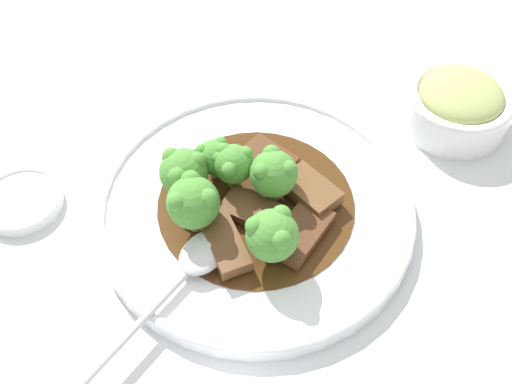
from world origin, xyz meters
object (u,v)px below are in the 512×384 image
at_px(beef_strip_2, 300,232).
at_px(sauce_dish, 21,201).
at_px(beef_strip_4, 224,242).
at_px(broccoli_floret_2, 193,202).
at_px(beef_strip_1, 253,211).
at_px(beef_strip_0, 310,191).
at_px(broccoli_floret_0, 234,164).
at_px(beef_strip_3, 265,158).
at_px(broccoli_floret_1, 214,157).
at_px(broccoli_floret_3, 183,173).
at_px(broccoli_floret_5, 274,173).
at_px(side_bowl_appetizer, 458,104).
at_px(broccoli_floret_4, 272,235).
at_px(serving_spoon, 187,271).
at_px(main_plate, 256,207).

distance_m(beef_strip_2, sauce_dish, 0.29).
xyz_separation_m(beef_strip_4, broccoli_floret_2, (-0.02, -0.03, 0.03)).
xyz_separation_m(beef_strip_1, beef_strip_4, (0.04, -0.02, 0.00)).
bearing_deg(beef_strip_0, beef_strip_1, -55.72).
xyz_separation_m(beef_strip_4, sauce_dish, (-0.02, -0.22, -0.02)).
bearing_deg(broccoli_floret_0, beef_strip_3, 147.35).
xyz_separation_m(beef_strip_0, broccoli_floret_1, (-0.01, -0.10, 0.02)).
bearing_deg(broccoli_floret_3, broccoli_floret_5, 97.39).
relative_size(broccoli_floret_0, side_bowl_appetizer, 0.43).
height_order(broccoli_floret_0, broccoli_floret_3, same).
bearing_deg(broccoli_floret_4, beef_strip_2, 141.97).
bearing_deg(beef_strip_0, beef_strip_3, -123.40).
distance_m(beef_strip_0, beef_strip_1, 0.06).
relative_size(beef_strip_3, broccoli_floret_1, 1.53).
height_order(broccoli_floret_3, sauce_dish, broccoli_floret_3).
bearing_deg(broccoli_floret_3, serving_spoon, 17.65).
bearing_deg(serving_spoon, side_bowl_appetizer, 138.86).
xyz_separation_m(broccoli_floret_2, broccoli_floret_4, (0.02, 0.08, -0.00)).
height_order(broccoli_floret_1, broccoli_floret_5, broccoli_floret_5).
bearing_deg(sauce_dish, broccoli_floret_5, 101.65).
xyz_separation_m(beef_strip_4, broccoli_floret_4, (0.00, 0.05, 0.03)).
xyz_separation_m(broccoli_floret_3, sauce_dish, (0.04, -0.16, -0.04)).
height_order(main_plate, broccoli_floret_4, broccoli_floret_4).
bearing_deg(serving_spoon, broccoli_floret_3, -162.35).
xyz_separation_m(main_plate, broccoli_floret_3, (0.00, -0.07, 0.04)).
bearing_deg(main_plate, broccoli_floret_5, 123.91).
height_order(serving_spoon, side_bowl_appetizer, side_bowl_appetizer).
bearing_deg(broccoli_floret_5, beef_strip_2, 40.54).
distance_m(beef_strip_0, broccoli_floret_4, 0.09).
relative_size(beef_strip_2, broccoli_floret_5, 1.38).
height_order(beef_strip_2, broccoli_floret_2, broccoli_floret_2).
bearing_deg(broccoli_floret_5, broccoli_floret_3, -82.61).
xyz_separation_m(beef_strip_2, broccoli_floret_3, (-0.03, -0.12, 0.02)).
height_order(beef_strip_1, sauce_dish, beef_strip_1).
height_order(main_plate, beef_strip_1, beef_strip_1).
height_order(beef_strip_4, broccoli_floret_2, broccoli_floret_2).
bearing_deg(broccoli_floret_4, side_bowl_appetizer, 144.77).
bearing_deg(broccoli_floret_4, beef_strip_4, -91.02).
xyz_separation_m(main_plate, serving_spoon, (0.10, -0.04, 0.02)).
height_order(main_plate, broccoli_floret_0, broccoli_floret_0).
xyz_separation_m(beef_strip_0, broccoli_floret_3, (0.02, -0.12, 0.02)).
height_order(broccoli_floret_4, broccoli_floret_5, same).
bearing_deg(beef_strip_1, beef_strip_3, -177.82).
bearing_deg(serving_spoon, sauce_dish, -105.36).
xyz_separation_m(broccoli_floret_1, broccoli_floret_2, (0.07, -0.00, 0.01)).
relative_size(broccoli_floret_0, broccoli_floret_1, 1.13).
height_order(broccoli_floret_0, broccoli_floret_2, broccoli_floret_2).
bearing_deg(sauce_dish, broccoli_floret_0, 105.68).
xyz_separation_m(broccoli_floret_3, broccoli_floret_4, (0.06, 0.10, 0.01)).
distance_m(side_bowl_appetizer, sauce_dish, 0.48).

